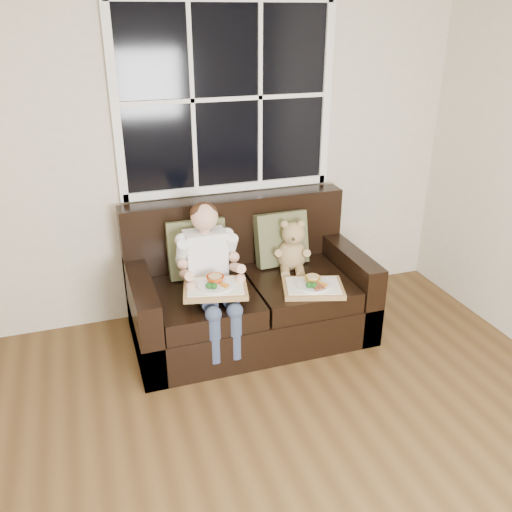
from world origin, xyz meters
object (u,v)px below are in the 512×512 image
object	(u,v)px
loveseat	(247,294)
child	(209,263)
tray_left	(215,287)
teddy_bear	(293,249)
tray_right	(313,287)

from	to	relation	value
loveseat	child	distance (m)	0.48
child	tray_left	world-z (taller)	child
loveseat	tray_left	size ratio (longest dim) A/B	3.61
loveseat	tray_left	bearing A→B (deg)	-135.55
loveseat	child	size ratio (longest dim) A/B	1.82
child	teddy_bear	bearing A→B (deg)	12.78
loveseat	teddy_bear	world-z (taller)	loveseat
loveseat	child	world-z (taller)	child
child	tray_left	distance (m)	0.21
teddy_bear	tray_left	world-z (taller)	teddy_bear
tray_right	child	bearing A→B (deg)	178.88
teddy_bear	tray_right	distance (m)	0.39
tray_left	tray_right	world-z (taller)	tray_left
tray_right	teddy_bear	bearing A→B (deg)	107.76
teddy_bear	tray_left	bearing A→B (deg)	-134.95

